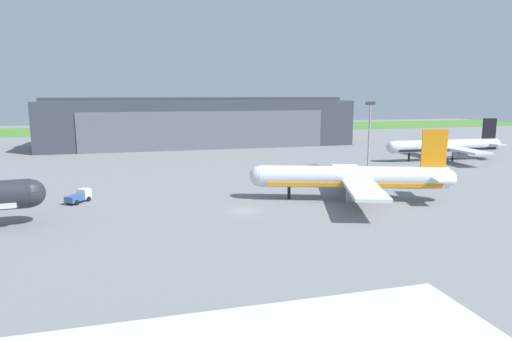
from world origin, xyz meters
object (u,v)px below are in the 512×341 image
Objects in this scene: airliner_far_right at (446,146)px; apron_light_mast at (369,130)px; airliner_near_left at (352,178)px; maintenance_hangar at (200,122)px; stair_truck at (79,196)px.

apron_light_mast reaches higher than airliner_far_right.
maintenance_hangar is at bearing 98.91° from airliner_near_left.
stair_truck is 0.30× the size of apron_light_mast.
airliner_far_right is 7.22× the size of stair_truck.
airliner_near_left reaches higher than stair_truck.
stair_truck is at bearing 167.32° from airliner_near_left.
maintenance_hangar reaches higher than apron_light_mast.
airliner_far_right is 97.67m from stair_truck.
apron_light_mast is (33.23, -64.53, 1.74)m from maintenance_hangar.
airliner_far_right is at bearing 15.10° from stair_truck.
maintenance_hangar reaches higher than stair_truck.
maintenance_hangar is 93.68m from airliner_near_left.
airliner_far_right is (61.99, -56.51, -4.18)m from maintenance_hangar.
apron_light_mast is at bearing 56.14° from airliner_near_left.
stair_truck is at bearing -111.49° from maintenance_hangar.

